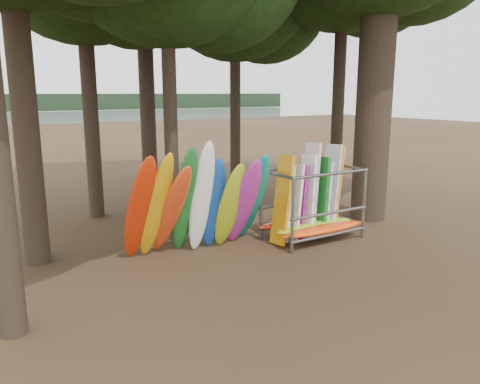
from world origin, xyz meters
TOP-DOWN VIEW (x-y plane):
  - ground at (0.00, 0.00)m, footprint 120.00×120.00m
  - lake at (0.00, 60.00)m, footprint 160.00×160.00m
  - kayak_row at (-1.91, 0.79)m, footprint 4.16×2.11m
  - storage_rack at (1.52, 0.30)m, footprint 3.12×1.61m

SIDE VIEW (x-z plane):
  - ground at x=0.00m, z-range 0.00..0.00m
  - lake at x=0.00m, z-range 0.00..0.00m
  - storage_rack at x=1.52m, z-range -0.43..2.43m
  - kayak_row at x=-1.91m, z-range -0.24..3.01m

